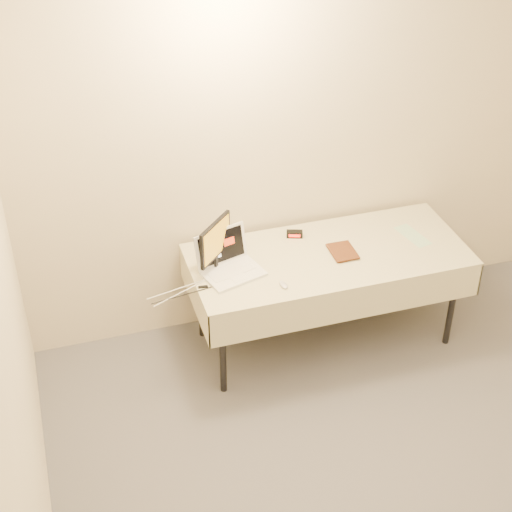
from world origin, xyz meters
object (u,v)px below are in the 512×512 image
object	(u,v)px
laptop	(228,262)
book	(332,241)
monitor	(215,242)
table	(328,261)

from	to	relation	value
laptop	book	distance (m)	0.70
laptop	monitor	world-z (taller)	monitor
laptop	book	bearing A→B (deg)	-18.61
monitor	table	bearing A→B (deg)	-49.25
monitor	book	xyz separation A→B (m)	(0.77, -0.07, -0.10)
table	book	world-z (taller)	book
laptop	book	world-z (taller)	laptop
laptop	book	size ratio (longest dim) A/B	1.99
monitor	book	distance (m)	0.78
laptop	book	xyz separation A→B (m)	(0.70, -0.03, 0.05)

